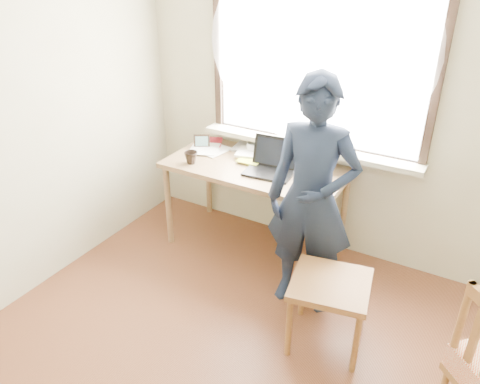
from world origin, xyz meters
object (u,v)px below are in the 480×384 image
Objects in this scene: desk at (255,175)px; mug_dark at (191,158)px; work_chair at (330,291)px; mug_white at (253,148)px; person at (312,199)px; laptop at (272,164)px.

desk is 13.47× the size of mug_dark.
desk is at bearing 141.74° from work_chair.
desk is 0.29m from mug_white.
mug_dark is at bearing -155.10° from desk.
desk is 0.86× the size of person.
mug_white is at bearing 135.68° from person.
laptop reaches higher than work_chair.
mug_white is 1.10× the size of mug_dark.
mug_white is at bearing 140.79° from laptop.
mug_white reaches higher than desk.
mug_white is (-0.14, 0.22, 0.13)m from desk.
work_chair is 0.62m from person.
desk is 3.68× the size of laptop.
person is (0.66, -0.42, 0.15)m from desk.
person is (0.50, -0.39, 0.01)m from laptop.
mug_white is 0.21× the size of work_chair.
laptop reaches higher than desk.
laptop reaches higher than mug_dark.
mug_dark is at bearing 164.55° from person.
mug_dark is 1.58m from work_chair.
laptop is 3.33× the size of mug_white.
work_chair is at bearing -54.28° from person.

